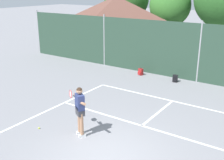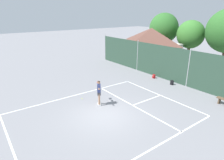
% 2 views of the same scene
% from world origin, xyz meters
% --- Properties ---
extents(ground_plane, '(120.00, 120.00, 0.00)m').
position_xyz_m(ground_plane, '(0.00, 0.00, 0.00)').
color(ground_plane, gray).
extents(court_markings, '(8.30, 11.10, 0.01)m').
position_xyz_m(court_markings, '(0.00, 0.65, 0.00)').
color(court_markings, white).
rests_on(court_markings, ground).
extents(chainlink_fence, '(26.09, 0.09, 3.44)m').
position_xyz_m(chainlink_fence, '(0.00, 9.00, 1.65)').
color(chainlink_fence, '#284233').
rests_on(chainlink_fence, ground).
extents(clubhouse_building, '(6.83, 5.08, 4.50)m').
position_xyz_m(clubhouse_building, '(-7.91, 12.58, 2.33)').
color(clubhouse_building, beige).
rests_on(clubhouse_building, ground).
extents(tennis_player, '(1.31, 0.70, 1.85)m').
position_xyz_m(tennis_player, '(-1.50, 0.58, 1.11)').
color(tennis_player, silver).
rests_on(tennis_player, ground).
extents(tennis_ball, '(0.07, 0.07, 0.07)m').
position_xyz_m(tennis_ball, '(-3.12, 0.04, 0.03)').
color(tennis_ball, '#CCE033').
rests_on(tennis_ball, ground).
extents(backpack_red, '(0.32, 0.30, 0.46)m').
position_xyz_m(backpack_red, '(-3.27, 8.31, 0.19)').
color(backpack_red, maroon).
rests_on(backpack_red, ground).
extents(backpack_black, '(0.32, 0.30, 0.46)m').
position_xyz_m(backpack_black, '(-1.00, 8.25, 0.19)').
color(backpack_black, black).
rests_on(backpack_black, ground).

